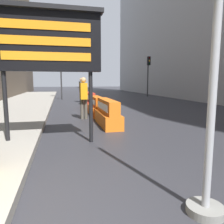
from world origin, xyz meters
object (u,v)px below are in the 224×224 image
Objects in this scene: jersey_barrier_cream at (86,100)px; pedestrian_passerby at (81,88)px; message_board at (47,41)px; traffic_light_far_side at (148,68)px; traffic_cone_near at (106,108)px; jersey_barrier_orange_far at (97,107)px; jersey_barrier_red_striped at (90,102)px; pedestrian_worker at (84,95)px; jersey_barrier_orange_near at (108,114)px; traffic_light_near_curb at (61,61)px.

pedestrian_passerby reaches higher than jersey_barrier_cream.
traffic_light_far_side reaches higher than message_board.
jersey_barrier_cream is 4.83m from traffic_cone_near.
message_board reaches higher than jersey_barrier_orange_far.
jersey_barrier_cream is 2.34× the size of traffic_cone_near.
jersey_barrier_red_striped is at bearing 74.61° from message_board.
message_board reaches higher than pedestrian_worker.
jersey_barrier_orange_near is 1.23× the size of jersey_barrier_red_striped.
traffic_light_far_side is (6.89, 13.04, 2.45)m from jersey_barrier_orange_near.
jersey_barrier_orange_far is 6.31m from pedestrian_passerby.
traffic_light_near_curb reaches higher than jersey_barrier_orange_far.
pedestrian_passerby is at bearing 93.92° from jersey_barrier_cream.
traffic_light_near_curb is 8.57m from traffic_light_far_side.
pedestrian_passerby is at bearing 93.97° from traffic_cone_near.
jersey_barrier_red_striped is (0.00, 2.38, 0.03)m from jersey_barrier_orange_far.
traffic_cone_near is 0.44× the size of pedestrian_worker.
jersey_barrier_cream is at bearing 90.00° from jersey_barrier_orange_far.
pedestrian_passerby reaches higher than jersey_barrier_orange_near.
traffic_cone_near is (2.19, 4.04, -2.11)m from message_board.
traffic_light_near_curb is at bearing -176.09° from pedestrian_worker.
pedestrian_worker is at bearing -151.18° from traffic_cone_near.
pedestrian_passerby reaches higher than traffic_cone_near.
pedestrian_worker is (1.17, 3.47, -1.46)m from message_board.
message_board reaches higher than jersey_barrier_red_striped.
traffic_light_far_side is at bearing 50.34° from jersey_barrier_red_striped.
jersey_barrier_orange_far is (-0.00, 2.35, -0.03)m from jersey_barrier_orange_near.
pedestrian_worker reaches higher than traffic_cone_near.
pedestrian_worker is (-0.69, -5.38, 0.66)m from jersey_barrier_cream.
jersey_barrier_red_striped is 1.04× the size of pedestrian_worker.
traffic_light_near_curb is at bearing 101.19° from traffic_cone_near.
traffic_cone_near is at bearing 179.59° from pedestrian_passerby.
traffic_light_near_curb is at bearing 97.62° from jersey_barrier_orange_near.
message_board is 5.18m from jersey_barrier_orange_far.
traffic_cone_near is (0.34, -4.82, 0.01)m from jersey_barrier_cream.
pedestrian_worker is (-0.69, -0.88, 0.64)m from jersey_barrier_orange_far.
traffic_cone_near is (0.34, -2.70, -0.04)m from jersey_barrier_red_striped.
jersey_barrier_orange_near is 0.55× the size of traffic_light_far_side.
traffic_light_far_side reaches higher than jersey_barrier_orange_far.
traffic_light_far_side reaches higher than jersey_barrier_cream.
jersey_barrier_cream is 1.91m from pedestrian_passerby.
pedestrian_passerby is at bearing 91.11° from jersey_barrier_orange_far.
message_board is at bearing -118.47° from traffic_cone_near.
traffic_light_near_curb is 3.86m from pedestrian_passerby.
jersey_barrier_orange_far is 0.46m from traffic_cone_near.
jersey_barrier_red_striped is 2.12m from jersey_barrier_cream.
jersey_barrier_cream is at bearing 93.98° from traffic_cone_near.
traffic_light_near_curb is (-1.54, 6.76, 2.80)m from jersey_barrier_red_striped.
pedestrian_worker is (-0.69, -3.26, 0.60)m from jersey_barrier_red_striped.
pedestrian_worker is at bearing -97.29° from jersey_barrier_cream.
jersey_barrier_orange_far is 4.49m from jersey_barrier_cream.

